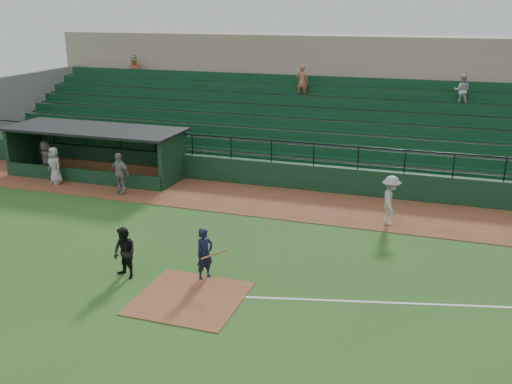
% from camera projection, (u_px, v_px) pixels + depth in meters
% --- Properties ---
extents(ground, '(90.00, 90.00, 0.00)m').
position_uv_depth(ground, '(204.00, 283.00, 17.48)').
color(ground, '#254E19').
rests_on(ground, ground).
extents(warning_track, '(40.00, 4.00, 0.03)m').
position_uv_depth(warning_track, '(278.00, 202.00, 24.69)').
color(warning_track, brown).
rests_on(warning_track, ground).
extents(home_plate_dirt, '(3.00, 3.00, 0.03)m').
position_uv_depth(home_plate_dirt, '(190.00, 298.00, 16.57)').
color(home_plate_dirt, brown).
rests_on(home_plate_dirt, ground).
extents(foul_line, '(17.49, 4.44, 0.01)m').
position_uv_depth(foul_line, '(482.00, 306.00, 16.13)').
color(foul_line, white).
rests_on(foul_line, ground).
extents(stadium_structure, '(38.00, 13.08, 6.40)m').
position_uv_depth(stadium_structure, '(322.00, 116.00, 31.61)').
color(stadium_structure, black).
rests_on(stadium_structure, ground).
extents(dugout, '(8.90, 3.20, 2.42)m').
position_uv_depth(dugout, '(100.00, 148.00, 28.65)').
color(dugout, black).
rests_on(dugout, ground).
extents(batter_at_plate, '(1.11, 0.73, 1.65)m').
position_uv_depth(batter_at_plate, '(205.00, 254.00, 17.55)').
color(batter_at_plate, black).
rests_on(batter_at_plate, ground).
extents(umpire, '(0.95, 0.84, 1.63)m').
position_uv_depth(umpire, '(125.00, 253.00, 17.64)').
color(umpire, black).
rests_on(umpire, ground).
extents(runner, '(0.88, 1.33, 1.93)m').
position_uv_depth(runner, '(391.00, 200.00, 21.88)').
color(runner, '#A39F98').
rests_on(runner, warning_track).
extents(dugout_player_a, '(1.17, 0.68, 1.88)m').
position_uv_depth(dugout_player_a, '(119.00, 174.00, 25.51)').
color(dugout_player_a, gray).
rests_on(dugout_player_a, warning_track).
extents(dugout_player_b, '(1.01, 0.84, 1.76)m').
position_uv_depth(dugout_player_b, '(55.00, 165.00, 27.02)').
color(dugout_player_b, '#9E9994').
rests_on(dugout_player_b, warning_track).
extents(dugout_player_c, '(1.65, 1.16, 1.71)m').
position_uv_depth(dugout_player_c, '(47.00, 157.00, 28.63)').
color(dugout_player_c, '#9A9590').
rests_on(dugout_player_c, warning_track).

